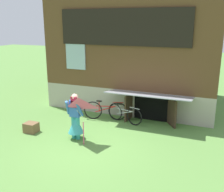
{
  "coord_description": "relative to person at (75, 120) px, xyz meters",
  "views": [
    {
      "loc": [
        3.63,
        -6.94,
        3.8
      ],
      "look_at": [
        0.24,
        1.32,
        1.32
      ],
      "focal_mm": 43.04,
      "sensor_mm": 36.0,
      "label": 1
    }
  ],
  "objects": [
    {
      "name": "person",
      "position": [
        0.0,
        0.0,
        0.0
      ],
      "size": [
        0.61,
        0.52,
        1.56
      ],
      "rotation": [
        0.0,
        0.0,
        0.41
      ],
      "color": "teal",
      "rests_on": "ground_plane"
    },
    {
      "name": "kite",
      "position": [
        0.41,
        -0.49,
        0.59
      ],
      "size": [
        0.88,
        0.84,
        1.52
      ],
      "color": "#E54C7F",
      "rests_on": "ground_plane"
    },
    {
      "name": "bicycle_red",
      "position": [
        0.18,
        2.05,
        -0.27
      ],
      "size": [
        1.69,
        0.51,
        0.79
      ],
      "rotation": [
        0.0,
        0.0,
        0.27
      ],
      "color": "black",
      "rests_on": "ground_plane"
    },
    {
      "name": "bicycle_silver",
      "position": [
        1.0,
        2.03,
        -0.3
      ],
      "size": [
        1.55,
        0.5,
        0.73
      ],
      "rotation": [
        0.0,
        0.0,
        -0.29
      ],
      "color": "black",
      "rests_on": "ground_plane"
    },
    {
      "name": "wooden_crate",
      "position": [
        -1.75,
        -0.12,
        -0.48
      ],
      "size": [
        0.45,
        0.38,
        0.35
      ],
      "primitive_type": "cube",
      "color": "brown",
      "rests_on": "ground_plane"
    },
    {
      "name": "ground_plane",
      "position": [
        0.64,
        -0.3,
        -0.65
      ],
      "size": [
        60.0,
        60.0,
        0.0
      ],
      "primitive_type": "plane",
      "color": "#56843D"
    },
    {
      "name": "log_house",
      "position": [
        0.64,
        5.19,
        2.02
      ],
      "size": [
        7.23,
        6.12,
        5.35
      ],
      "color": "#ADA393",
      "rests_on": "ground_plane"
    }
  ]
}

